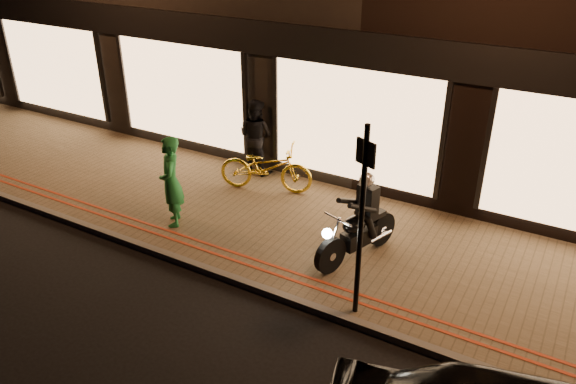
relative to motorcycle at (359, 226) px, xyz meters
The scene contains 9 objects.
ground 2.14m from the motorcycle, 125.57° to the right, with size 90.00×90.00×0.00m, color black.
sidewalk 1.40m from the motorcycle, 162.75° to the left, with size 50.00×4.00×0.12m, color brown.
kerb_stone 2.08m from the motorcycle, 126.42° to the right, with size 50.00×0.14×0.12m, color #59544C.
red_kerb_lines 1.71m from the motorcycle, 137.13° to the right, with size 50.00×0.26×0.01m.
motorcycle is the anchor object (origin of this frame).
sign_post 1.84m from the motorcycle, 67.56° to the right, with size 0.33×0.17×3.00m.
bicycle_gold 3.11m from the motorcycle, 152.79° to the left, with size 0.70×2.02×1.06m, color gold.
person_green 3.62m from the motorcycle, 169.15° to the right, with size 0.65×0.42×1.77m, color #1F7636.
person_dark 4.08m from the motorcycle, 148.44° to the left, with size 0.84×0.65×1.72m, color black.
Camera 1 is at (4.24, -6.14, 5.59)m, focal length 35.00 mm.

